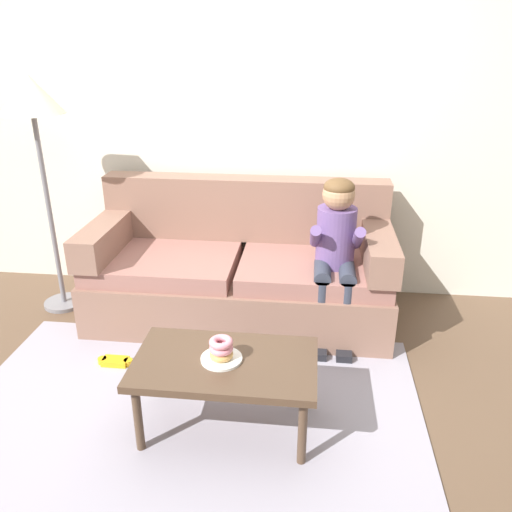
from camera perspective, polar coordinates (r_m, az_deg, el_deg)
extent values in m
plane|color=brown|center=(3.21, -6.22, -13.69)|extent=(10.00, 10.00, 0.00)
cube|color=silver|center=(3.99, -2.70, 15.62)|extent=(8.00, 0.10, 2.80)
cube|color=#9993A3|center=(3.02, -7.27, -16.40)|extent=(2.57, 1.61, 0.01)
cube|color=#846051|center=(3.76, -1.84, -4.26)|extent=(2.12, 0.90, 0.38)
cube|color=#93635A|center=(3.72, -10.10, -0.70)|extent=(1.02, 0.74, 0.12)
cube|color=#93635A|center=(3.57, 6.43, -1.48)|extent=(1.02, 0.74, 0.12)
cube|color=#846051|center=(3.87, -1.20, 5.32)|extent=(2.12, 0.20, 0.47)
cube|color=#846051|center=(3.84, -16.24, 2.23)|extent=(0.20, 0.90, 0.22)
cube|color=#846051|center=(3.58, 13.43, 1.03)|extent=(0.20, 0.90, 0.22)
cube|color=#4C3828|center=(2.64, -3.46, -11.85)|extent=(0.92, 0.54, 0.04)
cylinder|color=#4C3828|center=(2.70, -12.98, -17.27)|extent=(0.04, 0.04, 0.39)
cylinder|color=#4C3828|center=(2.58, 5.18, -18.95)|extent=(0.04, 0.04, 0.39)
cylinder|color=#4C3828|center=(3.02, -10.40, -12.23)|extent=(0.04, 0.04, 0.39)
cylinder|color=#4C3828|center=(2.91, 5.43, -13.41)|extent=(0.04, 0.04, 0.39)
cylinder|color=#664C84|center=(3.45, 8.87, 2.14)|extent=(0.26, 0.26, 0.40)
sphere|color=tan|center=(3.34, 9.19, 6.78)|extent=(0.21, 0.21, 0.21)
ellipsoid|color=brown|center=(3.32, 9.24, 7.56)|extent=(0.20, 0.20, 0.12)
cylinder|color=#333847|center=(3.38, 7.40, -1.71)|extent=(0.11, 0.30, 0.11)
cylinder|color=#333847|center=(3.35, 7.21, -6.35)|extent=(0.09, 0.09, 0.44)
cube|color=black|center=(3.44, 7.00, -10.39)|extent=(0.10, 0.20, 0.06)
cylinder|color=#664C84|center=(3.33, 6.63, 2.17)|extent=(0.07, 0.29, 0.23)
cylinder|color=#333847|center=(3.39, 10.10, -1.82)|extent=(0.11, 0.30, 0.11)
cylinder|color=#333847|center=(3.36, 9.95, -6.46)|extent=(0.09, 0.09, 0.44)
cube|color=black|center=(3.45, 9.71, -10.49)|extent=(0.10, 0.20, 0.06)
cylinder|color=#664C84|center=(3.35, 11.28, 1.95)|extent=(0.07, 0.29, 0.23)
cylinder|color=white|center=(2.63, -3.86, -11.32)|extent=(0.21, 0.21, 0.01)
torus|color=tan|center=(2.62, -3.87, -10.87)|extent=(0.17, 0.17, 0.04)
torus|color=pink|center=(2.60, -3.89, -10.21)|extent=(0.14, 0.14, 0.04)
torus|color=pink|center=(2.58, -3.91, -9.54)|extent=(0.15, 0.15, 0.04)
cube|color=gold|center=(3.43, -15.37, -11.31)|extent=(0.16, 0.09, 0.05)
cylinder|color=gold|center=(3.46, -16.70, -11.15)|extent=(0.06, 0.06, 0.05)
cylinder|color=gold|center=(3.40, -14.01, -11.48)|extent=(0.06, 0.06, 0.05)
cylinder|color=slate|center=(4.28, -20.52, -4.88)|extent=(0.30, 0.30, 0.03)
cylinder|color=slate|center=(4.00, -22.00, 4.65)|extent=(0.04, 0.04, 1.47)
cone|color=beige|center=(3.85, -23.85, 16.19)|extent=(0.43, 0.43, 0.26)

